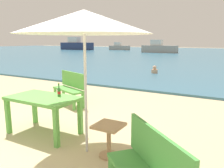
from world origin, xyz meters
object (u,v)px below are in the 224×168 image
object	(u,v)px
boat_ferry	(76,45)
beer_bottle_amber	(59,91)
picnic_table_green	(43,102)
boat_fishing_trawler	(159,48)
patio_umbrella	(84,22)
boat_barge	(119,47)
side_table_wood	(109,136)
bench_green_left	(70,86)
swimmer_person	(154,70)

from	to	relation	value
boat_ferry	beer_bottle_amber	bearing A→B (deg)	-52.45
picnic_table_green	boat_fishing_trawler	bearing A→B (deg)	103.49
patio_umbrella	boat_barge	size ratio (longest dim) A/B	0.58
boat_fishing_trawler	boat_barge	bearing A→B (deg)	149.16
side_table_wood	bench_green_left	size ratio (longest dim) A/B	0.43
boat_ferry	boat_fishing_trawler	bearing A→B (deg)	-8.68
bench_green_left	patio_umbrella	bearing A→B (deg)	-45.36
picnic_table_green	patio_umbrella	size ratio (longest dim) A/B	0.61
swimmer_person	side_table_wood	bearing A→B (deg)	-75.67
beer_bottle_amber	bench_green_left	world-z (taller)	beer_bottle_amber
beer_bottle_amber	swimmer_person	distance (m)	8.70
boat_barge	boat_fishing_trawler	bearing A→B (deg)	-30.84
boat_barge	boat_ferry	bearing A→B (deg)	-158.35
picnic_table_green	boat_fishing_trawler	size ratio (longest dim) A/B	0.27
bench_green_left	boat_fishing_trawler	size ratio (longest dim) A/B	0.24
picnic_table_green	boat_barge	size ratio (longest dim) A/B	0.35
picnic_table_green	side_table_wood	distance (m)	1.62
patio_umbrella	swimmer_person	xyz separation A→B (m)	(-1.89, 9.02, -1.88)
beer_bottle_amber	swimmer_person	world-z (taller)	beer_bottle_amber
bench_green_left	swimmer_person	world-z (taller)	bench_green_left
boat_ferry	bench_green_left	bearing A→B (deg)	-52.25
side_table_wood	boat_ferry	bearing A→B (deg)	128.71
boat_barge	boat_ferry	distance (m)	8.31
swimmer_person	patio_umbrella	bearing A→B (deg)	-78.18
boat_barge	patio_umbrella	bearing A→B (deg)	-63.32
bench_green_left	beer_bottle_amber	bearing A→B (deg)	-56.19
boat_barge	boat_fishing_trawler	size ratio (longest dim) A/B	0.77
beer_bottle_amber	boat_ferry	xyz separation A→B (m)	(-24.60, 32.00, 0.10)
picnic_table_green	swimmer_person	distance (m)	8.85
boat_barge	side_table_wood	bearing A→B (deg)	-62.78
side_table_wood	boat_fishing_trawler	bearing A→B (deg)	106.28
picnic_table_green	swimmer_person	bearing A→B (deg)	94.58
bench_green_left	swimmer_person	distance (m)	6.93
beer_bottle_amber	boat_fishing_trawler	xyz separation A→B (m)	(-7.34, 29.37, -0.10)
beer_bottle_amber	boat_fishing_trawler	distance (m)	30.27
boat_barge	boat_fishing_trawler	distance (m)	11.12
bench_green_left	boat_ferry	size ratio (longest dim) A/B	0.19
patio_umbrella	swimmer_person	bearing A→B (deg)	101.82
swimmer_person	boat_barge	world-z (taller)	boat_barge
beer_bottle_amber	swimmer_person	xyz separation A→B (m)	(-0.95, 8.62, -0.61)
picnic_table_green	side_table_wood	xyz separation A→B (m)	(1.59, -0.16, -0.30)
swimmer_person	boat_ferry	bearing A→B (deg)	135.32
patio_umbrella	side_table_wood	distance (m)	1.81
picnic_table_green	boat_barge	world-z (taller)	boat_barge
side_table_wood	swimmer_person	xyz separation A→B (m)	(-2.29, 8.98, -0.11)
patio_umbrella	boat_barge	distance (m)	39.72
beer_bottle_amber	patio_umbrella	world-z (taller)	patio_umbrella
swimmer_person	boat_barge	bearing A→B (deg)	121.07
side_table_wood	boat_fishing_trawler	distance (m)	30.97
picnic_table_green	patio_umbrella	bearing A→B (deg)	-9.75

